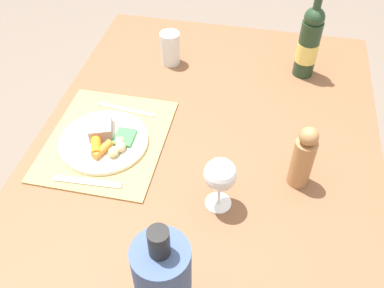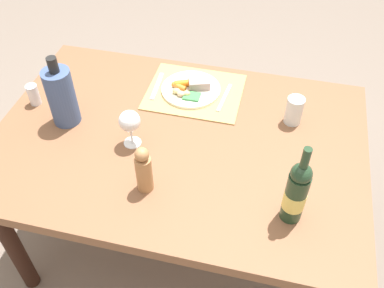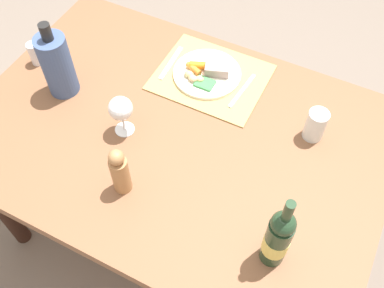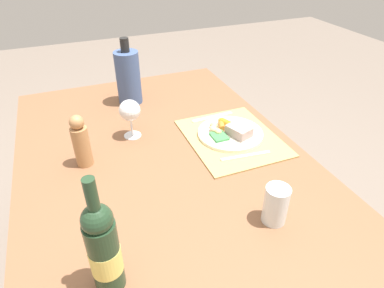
{
  "view_description": "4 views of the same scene",
  "coord_description": "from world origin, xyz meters",
  "views": [
    {
      "loc": [
        0.82,
        0.14,
        1.6
      ],
      "look_at": [
        0.05,
        -0.02,
        0.8
      ],
      "focal_mm": 39.72,
      "sensor_mm": 36.0,
      "label": 1
    },
    {
      "loc": [
        -0.33,
        1.14,
        1.89
      ],
      "look_at": [
        -0.07,
        0.06,
        0.75
      ],
      "focal_mm": 40.16,
      "sensor_mm": 36.0,
      "label": 2
    },
    {
      "loc": [
        -0.46,
        0.79,
        1.94
      ],
      "look_at": [
        -0.09,
        0.04,
        0.75
      ],
      "focal_mm": 41.43,
      "sensor_mm": 36.0,
      "label": 3
    },
    {
      "loc": [
        -0.96,
        0.26,
        1.42
      ],
      "look_at": [
        -0.05,
        -0.1,
        0.76
      ],
      "focal_mm": 31.11,
      "sensor_mm": 36.0,
      "label": 4
    }
  ],
  "objects": [
    {
      "name": "ground_plane",
      "position": [
        0.0,
        0.0,
        0.0
      ],
      "size": [
        8.0,
        8.0,
        0.0
      ],
      "primitive_type": "plane",
      "color": "#75675C"
    },
    {
      "name": "wine_bottle",
      "position": [
        -0.45,
        0.27,
        0.84
      ],
      "size": [
        0.07,
        0.07,
        0.32
      ],
      "color": "#223B24",
      "rests_on": "dining_table"
    },
    {
      "name": "salt_shaker",
      "position": [
        0.64,
        -0.06,
        0.76
      ],
      "size": [
        0.05,
        0.05,
        0.09
      ],
      "primitive_type": "cylinder",
      "color": "white",
      "rests_on": "dining_table"
    },
    {
      "name": "placemat",
      "position": [
        0.0,
        -0.29,
        0.72
      ],
      "size": [
        0.41,
        0.34,
        0.01
      ],
      "primitive_type": "cube",
      "color": "tan",
      "rests_on": "dining_table"
    },
    {
      "name": "wine_glass",
      "position": [
        0.16,
        0.07,
        0.82
      ],
      "size": [
        0.08,
        0.08,
        0.16
      ],
      "color": "white",
      "rests_on": "dining_table"
    },
    {
      "name": "dining_table",
      "position": [
        0.0,
        0.0,
        0.63
      ],
      "size": [
        1.44,
        1.0,
        0.71
      ],
      "color": "brown",
      "rests_on": "ground_plane"
    },
    {
      "name": "cooler_bottle",
      "position": [
        0.46,
        0.01,
        0.84
      ],
      "size": [
        0.11,
        0.11,
        0.3
      ],
      "color": "#3E5482",
      "rests_on": "dining_table"
    },
    {
      "name": "dinner_plate",
      "position": [
        0.02,
        -0.29,
        0.73
      ],
      "size": [
        0.26,
        0.26,
        0.05
      ],
      "color": "white",
      "rests_on": "placemat"
    },
    {
      "name": "fork",
      "position": [
        -0.13,
        -0.27,
        0.72
      ],
      "size": [
        0.03,
        0.19,
        0.0
      ],
      "primitive_type": "cube",
      "rotation": [
        0.0,
        0.0,
        -0.11
      ],
      "color": "silver",
      "rests_on": "placemat"
    },
    {
      "name": "water_tumbler",
      "position": [
        -0.42,
        -0.2,
        0.76
      ],
      "size": [
        0.07,
        0.07,
        0.12
      ],
      "color": "silver",
      "rests_on": "dining_table"
    },
    {
      "name": "knife",
      "position": [
        0.17,
        -0.28,
        0.72
      ],
      "size": [
        0.03,
        0.19,
        0.0
      ],
      "primitive_type": "cube",
      "rotation": [
        0.0,
        0.0,
        0.05
      ],
      "color": "silver",
      "rests_on": "placemat"
    },
    {
      "name": "pepper_mill",
      "position": [
        0.04,
        0.26,
        0.8
      ],
      "size": [
        0.06,
        0.06,
        0.19
      ],
      "color": "#AB794B",
      "rests_on": "dining_table"
    }
  ]
}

